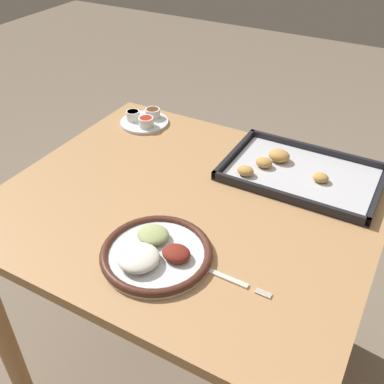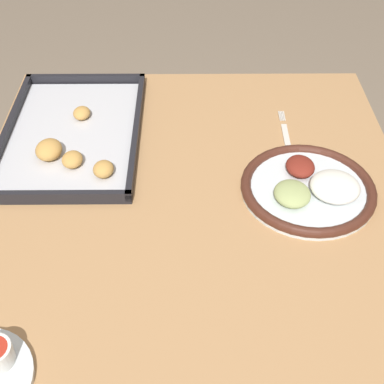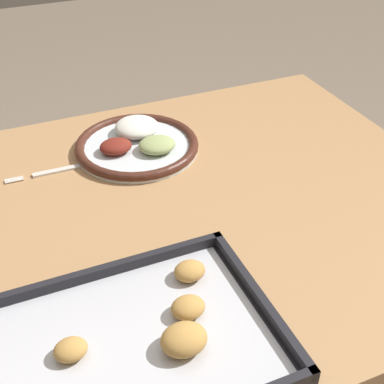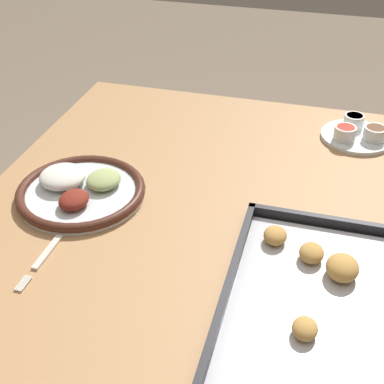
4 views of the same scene
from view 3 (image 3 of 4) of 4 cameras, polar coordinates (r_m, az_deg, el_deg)
name	(u,v)px [view 3 (image 3 of 4)]	position (r m, az deg, el deg)	size (l,w,h in m)	color
dining_table	(198,257)	(1.06, 0.66, -6.92)	(0.98, 0.84, 0.77)	#AD7F51
dinner_plate	(137,144)	(1.13, -5.86, 5.14)	(0.26, 0.26, 0.04)	silver
fork	(63,170)	(1.09, -13.60, 2.34)	(0.20, 0.02, 0.00)	silver
baking_tray	(126,344)	(0.74, -7.08, -15.82)	(0.44, 0.29, 0.04)	black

